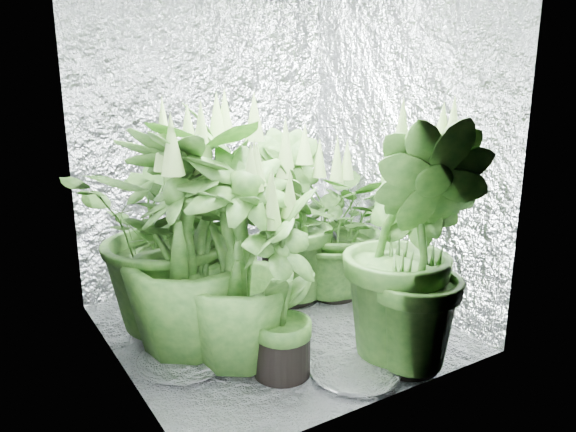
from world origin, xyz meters
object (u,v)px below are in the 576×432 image
Objects in this scene: plant_a at (174,225)px; plant_h at (237,263)px; plant_d at (186,247)px; plant_f at (282,287)px; plant_b at (226,216)px; plant_e at (336,224)px; circulation_fan at (338,264)px; plant_c at (289,221)px; plant_g at (412,248)px.

plant_h is (0.11, -0.48, -0.08)m from plant_a.
plant_d reaches higher than plant_f.
plant_b is at bearing 1.42° from plant_a.
plant_e is 0.32m from circulation_fan.
plant_h is at bearing -139.28° from plant_c.
plant_c is 1.02× the size of plant_h.
plant_c is 0.87× the size of plant_g.
plant_e is at bearing 10.97° from plant_d.
plant_d reaches higher than circulation_fan.
plant_b is 1.34× the size of plant_f.
plant_a reaches higher than plant_h.
plant_a is 1.36× the size of plant_f.
plant_a is at bearing -178.01° from plant_c.
plant_d is at bearing -157.72° from plant_c.
plant_c is at bearing 2.40° from plant_b.
plant_g is at bearing -89.06° from circulation_fan.
plant_h is at bearing -134.00° from circulation_fan.
circulation_fan is (0.81, 0.67, -0.26)m from plant_f.
plant_b is 1.18× the size of plant_h.
plant_c is at bearing 56.05° from plant_f.
plant_b is 1.29× the size of plant_e.
plant_a is 0.95m from plant_e.
plant_d is 0.49m from plant_f.
plant_a is at bearing 102.68° from plant_h.
plant_b reaches higher than circulation_fan.
plant_b is 0.69m from plant_f.
plant_d reaches higher than plant_e.
plant_h is (-0.58, -0.50, 0.01)m from plant_c.
plant_f is at bearing -95.59° from plant_b.
plant_c is (0.69, 0.02, -0.08)m from plant_a.
plant_b is 0.85m from circulation_fan.
plant_g is at bearing -33.62° from plant_h.
plant_d reaches higher than plant_h.
plant_g is 0.77m from plant_h.
plant_a reaches higher than circulation_fan.
plant_h is (-0.11, 0.19, 0.07)m from plant_f.
plant_e is at bearing -117.29° from circulation_fan.
plant_c is 1.16× the size of plant_f.
plant_h is 1.09m from circulation_fan.
circulation_fan is (0.34, -0.02, -0.32)m from plant_c.
plant_h is at bearing -77.32° from plant_a.
plant_h is (-0.18, -0.48, -0.08)m from plant_b.
plant_d is at bearing 128.74° from plant_h.
plant_g is (0.46, -0.91, -0.00)m from plant_b.
plant_a is at bearing -161.25° from circulation_fan.
plant_e is 0.84m from plant_g.
plant_g is (0.79, -0.62, 0.03)m from plant_d.
circulation_fan is at bearing -0.37° from plant_b.
plant_a reaches higher than plant_e.
plant_b is at bearing 116.69° from plant_g.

